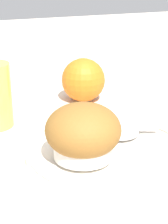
# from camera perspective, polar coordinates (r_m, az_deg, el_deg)

# --- Properties ---
(ground_plane) EXTENTS (3.00, 3.00, 0.00)m
(ground_plane) POSITION_cam_1_polar(r_m,az_deg,el_deg) (0.56, 4.50, -5.70)
(ground_plane) COLOR beige
(plate) EXTENTS (0.23, 0.23, 0.02)m
(plate) POSITION_cam_1_polar(r_m,az_deg,el_deg) (0.53, 3.79, -6.16)
(plate) COLOR silver
(plate) RESTS_ON ground_plane
(muffin) EXTENTS (0.10, 0.10, 0.07)m
(muffin) POSITION_cam_1_polar(r_m,az_deg,el_deg) (0.49, -0.14, -3.25)
(muffin) COLOR silver
(muffin) RESTS_ON plate
(cream_ramekin) EXTENTS (0.06, 0.06, 0.02)m
(cream_ramekin) POSITION_cam_1_polar(r_m,az_deg,el_deg) (0.57, 5.42, -1.93)
(cream_ramekin) COLOR silver
(cream_ramekin) RESTS_ON plate
(berry_pair) EXTENTS (0.03, 0.02, 0.02)m
(berry_pair) POSITION_cam_1_polar(r_m,az_deg,el_deg) (0.56, 1.65, -2.64)
(berry_pair) COLOR maroon
(berry_pair) RESTS_ON plate
(butter_knife) EXTENTS (0.17, 0.09, 0.00)m
(butter_knife) POSITION_cam_1_polar(r_m,az_deg,el_deg) (0.58, 2.18, -2.47)
(butter_knife) COLOR silver
(butter_knife) RESTS_ON plate
(orange_fruit) EXTENTS (0.09, 0.09, 0.09)m
(orange_fruit) POSITION_cam_1_polar(r_m,az_deg,el_deg) (0.75, -0.11, 4.90)
(orange_fruit) COLOR orange
(orange_fruit) RESTS_ON ground_plane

